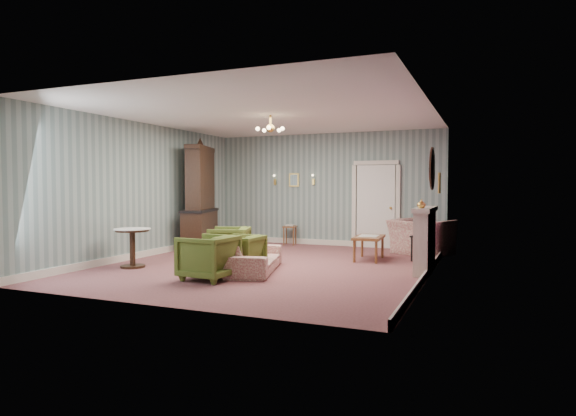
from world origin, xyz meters
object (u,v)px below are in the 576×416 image
at_px(wingback_chair, 421,231).
at_px(coffee_table, 369,248).
at_px(olive_chair_b, 240,251).
at_px(side_table_black, 421,249).
at_px(olive_chair_a, 208,255).
at_px(olive_chair_c, 229,243).
at_px(pedestal_table, 132,248).
at_px(sofa_chintz, 255,251).
at_px(dresser, 200,195).
at_px(fireplace, 425,240).

xyz_separation_m(wingback_chair, coffee_table, (-0.90, -1.27, -0.27)).
distance_m(olive_chair_b, side_table_black, 3.76).
xyz_separation_m(olive_chair_a, olive_chair_c, (-0.60, 1.77, -0.01)).
xyz_separation_m(coffee_table, pedestal_table, (-3.91, -2.62, 0.12)).
relative_size(olive_chair_a, olive_chair_c, 1.03).
height_order(olive_chair_a, olive_chair_b, olive_chair_a).
bearing_deg(sofa_chintz, side_table_black, -63.93).
xyz_separation_m(coffee_table, side_table_black, (1.04, 0.20, 0.01)).
bearing_deg(dresser, wingback_chair, -5.77).
xyz_separation_m(olive_chair_b, coffee_table, (1.81, 2.26, -0.12)).
bearing_deg(olive_chair_b, dresser, -133.43).
bearing_deg(fireplace, wingback_chair, 98.79).
height_order(sofa_chintz, pedestal_table, pedestal_table).
distance_m(fireplace, coffee_table, 1.62).
xyz_separation_m(olive_chair_c, wingback_chair, (3.45, 2.61, 0.13)).
bearing_deg(pedestal_table, dresser, 96.97).
bearing_deg(coffee_table, pedestal_table, -146.17).
bearing_deg(olive_chair_c, coffee_table, 99.30).
bearing_deg(pedestal_table, fireplace, 17.67).
distance_m(sofa_chintz, wingback_chair, 4.20).
xyz_separation_m(olive_chair_b, sofa_chintz, (0.21, 0.15, -0.00)).
bearing_deg(sofa_chintz, olive_chair_c, 35.81).
height_order(wingback_chair, pedestal_table, wingback_chair).
xyz_separation_m(wingback_chair, fireplace, (0.35, -2.24, 0.05)).
bearing_deg(olive_chair_c, wingback_chair, 108.65).
xyz_separation_m(olive_chair_b, wingback_chair, (2.71, 3.53, 0.16)).
bearing_deg(sofa_chintz, wingback_chair, -51.68).
bearing_deg(fireplace, coffee_table, 141.82).
distance_m(olive_chair_a, olive_chair_c, 1.87).
height_order(sofa_chintz, fireplace, fireplace).
xyz_separation_m(olive_chair_a, olive_chair_b, (0.14, 0.85, -0.04)).
height_order(dresser, pedestal_table, dresser).
bearing_deg(dresser, olive_chair_a, -72.33).
height_order(fireplace, coffee_table, fireplace).
height_order(olive_chair_a, pedestal_table, olive_chair_a).
bearing_deg(olive_chair_c, sofa_chintz, 32.66).
xyz_separation_m(sofa_chintz, side_table_black, (2.63, 2.31, -0.10)).
xyz_separation_m(olive_chair_b, pedestal_table, (-2.11, -0.36, 0.00)).
xyz_separation_m(dresser, fireplace, (5.51, -1.22, -0.75)).
distance_m(olive_chair_c, dresser, 2.51).
bearing_deg(olive_chair_a, pedestal_table, -99.59).
bearing_deg(wingback_chair, fireplace, 124.72).
relative_size(dresser, pedestal_table, 3.57).
xyz_separation_m(olive_chair_b, dresser, (-2.46, 2.50, 0.96)).
height_order(olive_chair_c, dresser, dresser).
bearing_deg(side_table_black, olive_chair_c, -156.76).
bearing_deg(olive_chair_a, side_table_black, 142.34).
relative_size(dresser, fireplace, 1.90).
height_order(sofa_chintz, wingback_chair, wingback_chair).
relative_size(olive_chair_a, dresser, 0.31).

